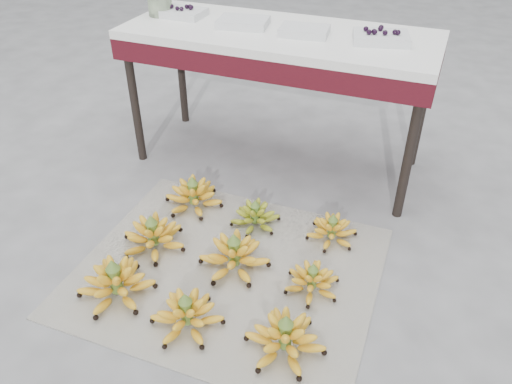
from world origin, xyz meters
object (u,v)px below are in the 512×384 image
at_px(tray_far_left, 182,12).
at_px(tray_left, 243,22).
at_px(bunch_front_center, 187,315).
at_px(bunch_front_right, 285,338).
at_px(glass_jar, 160,0).
at_px(bunch_front_left, 116,283).
at_px(bunch_back_left, 194,196).
at_px(vendor_table, 279,48).
at_px(tray_right, 304,31).
at_px(bunch_mid_left, 153,236).
at_px(newspaper_mat, 228,271).
at_px(bunch_back_right, 332,230).
at_px(bunch_mid_right, 312,281).
at_px(tray_far_right, 381,37).
at_px(bunch_back_center, 255,216).
at_px(bunch_mid_center, 234,256).

xyz_separation_m(tray_far_left, tray_left, (0.37, -0.04, -0.00)).
bearing_deg(bunch_front_center, tray_far_left, 99.25).
distance_m(bunch_front_right, glass_jar, 1.87).
bearing_deg(bunch_front_left, bunch_back_left, 81.03).
height_order(bunch_front_right, vendor_table, vendor_table).
bearing_deg(tray_right, bunch_mid_left, -113.38).
height_order(newspaper_mat, bunch_back_right, bunch_back_right).
xyz_separation_m(bunch_mid_right, tray_far_right, (0.01, 0.92, 0.72)).
height_order(newspaper_mat, bunch_mid_left, bunch_mid_left).
bearing_deg(bunch_front_center, bunch_back_center, 71.32).
bearing_deg(bunch_back_right, bunch_front_left, -151.55).
bearing_deg(bunch_mid_center, tray_left, 95.11).
distance_m(bunch_front_left, tray_left, 1.41).
distance_m(bunch_front_right, bunch_mid_right, 0.32).
relative_size(bunch_back_center, tray_right, 1.13).
xyz_separation_m(bunch_front_center, tray_right, (0.03, 1.25, 0.71)).
bearing_deg(bunch_front_left, vendor_table, 70.61).
xyz_separation_m(bunch_front_left, bunch_front_center, (0.34, -0.04, -0.01)).
xyz_separation_m(bunch_front_center, tray_far_left, (-0.66, 1.30, 0.71)).
relative_size(bunch_front_center, glass_jar, 2.13).
relative_size(newspaper_mat, bunch_back_right, 4.41).
distance_m(bunch_front_right, tray_right, 1.45).
bearing_deg(bunch_front_center, tray_right, 70.78).
bearing_deg(bunch_back_right, tray_far_left, 135.52).
bearing_deg(newspaper_mat, tray_right, 89.04).
height_order(bunch_front_center, tray_far_right, tray_far_right).
height_order(newspaper_mat, tray_right, tray_right).
bearing_deg(bunch_front_right, bunch_back_left, 152.93).
height_order(bunch_front_left, bunch_mid_left, bunch_front_left).
height_order(bunch_front_right, bunch_mid_center, bunch_mid_center).
height_order(bunch_front_center, bunch_mid_left, bunch_mid_left).
xyz_separation_m(bunch_mid_left, tray_far_right, (0.75, 0.93, 0.71)).
height_order(newspaper_mat, bunch_back_left, bunch_back_left).
relative_size(bunch_back_left, tray_left, 1.19).
distance_m(bunch_mid_left, bunch_mid_center, 0.39).
bearing_deg(tray_far_left, glass_jar, -169.29).
xyz_separation_m(bunch_back_right, tray_left, (-0.67, 0.56, 0.72)).
bearing_deg(bunch_back_right, glass_jar, 139.04).
xyz_separation_m(bunch_front_center, bunch_back_right, (0.38, 0.70, -0.01)).
relative_size(newspaper_mat, bunch_front_right, 3.48).
height_order(bunch_front_right, tray_far_left, tray_far_left).
xyz_separation_m(bunch_front_center, tray_left, (-0.29, 1.26, 0.71)).
xyz_separation_m(bunch_front_center, bunch_front_right, (0.38, 0.03, 0.00)).
height_order(tray_left, tray_right, tray_left).
xyz_separation_m(bunch_mid_center, tray_far_left, (-0.70, 0.94, 0.71)).
xyz_separation_m(bunch_front_right, tray_far_right, (0.02, 1.24, 0.71)).
relative_size(bunch_front_left, bunch_front_right, 0.97).
distance_m(bunch_mid_left, glass_jar, 1.28).
bearing_deg(bunch_front_left, bunch_front_right, -8.65).
bearing_deg(tray_far_right, bunch_mid_left, -128.93).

